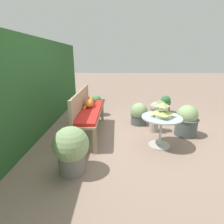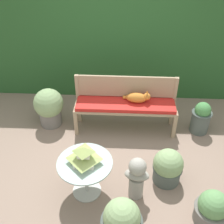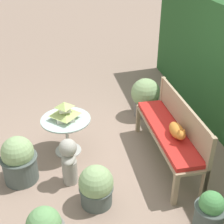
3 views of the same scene
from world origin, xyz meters
name	(u,v)px [view 2 (image 2 of 3)]	position (x,y,z in m)	size (l,w,h in m)	color
ground	(113,167)	(0.00, 0.00, 0.00)	(30.00, 30.00, 0.00)	gray
foliage_hedge_back	(119,42)	(0.00, 2.33, 0.97)	(6.40, 0.85, 1.95)	#285628
garden_bench	(125,107)	(0.15, 0.90, 0.47)	(1.67, 0.42, 0.54)	tan
bench_backrest	(126,89)	(0.15, 1.09, 0.68)	(1.67, 0.06, 0.93)	tan
cat	(138,97)	(0.35, 0.94, 0.63)	(0.44, 0.20, 0.21)	orange
patio_table	(85,169)	(-0.34, -0.44, 0.45)	(0.71, 0.71, 0.57)	#B7B7B2
pagoda_birdhouse	(84,156)	(-0.34, -0.44, 0.68)	(0.34, 0.34, 0.26)	silver
garden_bust	(137,177)	(0.32, -0.46, 0.36)	(0.34, 0.23, 0.66)	#A39E93
potted_plant_table_near	(201,117)	(1.42, 0.91, 0.28)	(0.34, 0.34, 0.57)	#4C5651
potted_plant_table_far	(212,209)	(1.22, -0.79, 0.22)	(0.43, 0.43, 0.48)	slate
potted_plant_path_edge	(122,223)	(0.14, -1.09, 0.31)	(0.48, 0.48, 0.65)	#4C5651
potted_plant_patio_mid	(168,167)	(0.75, -0.19, 0.26)	(0.41, 0.41, 0.53)	#4C5651
potted_plant_bench_right	(49,107)	(-1.15, 0.98, 0.36)	(0.50, 0.50, 0.69)	slate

